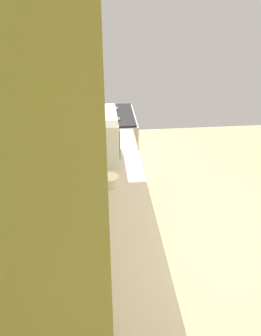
# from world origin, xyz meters

# --- Properties ---
(wall_back) EXTENTS (4.15, 0.12, 2.63)m
(wall_back) POSITION_xyz_m (0.00, 1.62, 1.32)
(wall_back) COLOR beige
(wall_back) RESTS_ON ground_plane
(counter_run) EXTENTS (3.23, 0.63, 0.88)m
(counter_run) POSITION_xyz_m (-0.39, 1.26, 0.44)
(counter_run) COLOR #D3BB63
(counter_run) RESTS_ON ground_plane
(upper_cabinets) EXTENTS (1.92, 0.31, 0.66)m
(upper_cabinets) POSITION_xyz_m (-0.39, 1.41, 1.89)
(upper_cabinets) COLOR #CDC266
(oven_range) EXTENTS (0.67, 0.68, 1.06)m
(oven_range) POSITION_xyz_m (1.55, 1.23, 0.46)
(oven_range) COLOR #B7BABF
(oven_range) RESTS_ON ground_plane
(microwave) EXTENTS (0.51, 0.33, 0.33)m
(microwave) POSITION_xyz_m (0.73, 1.28, 1.05)
(microwave) COLOR white
(microwave) RESTS_ON counter_run
(bowl) EXTENTS (0.13, 0.13, 0.07)m
(bowl) POSITION_xyz_m (0.26, 1.21, 0.92)
(bowl) COLOR silver
(bowl) RESTS_ON counter_run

